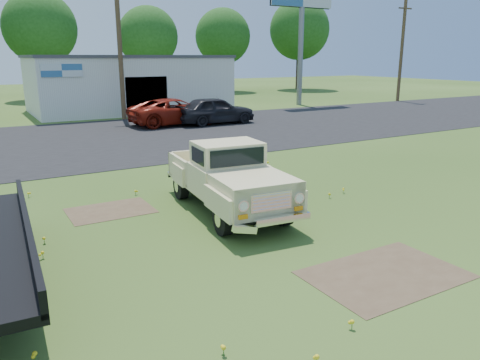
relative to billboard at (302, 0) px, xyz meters
name	(u,v)px	position (x,y,z in m)	size (l,w,h in m)	color
ground	(239,239)	(-20.00, -24.04, -8.54)	(140.00, 140.00, 0.00)	#304E19
asphalt_lot	(87,141)	(-20.00, -9.04, -8.54)	(90.00, 14.00, 0.02)	black
dirt_patch_a	(385,275)	(-18.50, -27.04, -8.54)	(3.00, 2.00, 0.01)	brown
dirt_patch_b	(111,211)	(-22.00, -20.54, -8.54)	(2.20, 1.60, 0.01)	brown
commercial_building	(129,83)	(-14.00, 2.95, -6.44)	(14.20, 8.20, 4.15)	silver
billboard	(302,0)	(0.00, 0.00, 0.00)	(6.10, 0.45, 11.05)	slate
utility_pole_mid	(120,47)	(-16.00, -2.04, -3.93)	(1.60, 0.30, 9.00)	#453520
utility_pole_east	(402,50)	(10.00, -2.04, -3.93)	(1.60, 0.30, 9.00)	#453520
treeline_d	(40,28)	(-18.00, 16.46, -1.92)	(6.72, 6.72, 10.00)	#342217
treeline_e	(148,37)	(-8.00, 14.96, -2.55)	(6.08, 6.08, 9.04)	#342217
treeline_f	(223,36)	(2.00, 17.46, -2.24)	(6.40, 6.40, 9.52)	#342217
treeline_g	(299,30)	(12.00, 15.96, -1.29)	(7.36, 7.36, 10.95)	#342217
vintage_pickup_truck	(228,177)	(-19.24, -22.13, -7.59)	(2.03, 5.23, 1.90)	beige
red_pickup	(176,112)	(-14.00, -6.07, -7.75)	(2.61, 5.66, 1.57)	maroon
dark_sedan	(215,110)	(-11.80, -7.05, -7.70)	(1.97, 4.90, 1.67)	black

